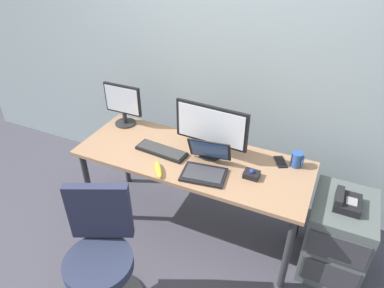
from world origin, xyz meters
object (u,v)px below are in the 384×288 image
Objects in this scene: desk_phone at (347,202)px; trackball_mouse at (252,174)px; cell_phone at (281,162)px; monitor_side at (123,103)px; coffee_mug at (297,159)px; monitor_main at (211,128)px; banana at (158,170)px; office_chair at (101,260)px; file_cabinet at (336,236)px; keyboard at (162,151)px; laptop at (206,165)px.

desk_phone is 1.82× the size of trackball_mouse.
cell_phone reaches higher than desk_phone.
monitor_side reaches higher than trackball_mouse.
monitor_side is 1.49m from coffee_mug.
monitor_main reaches higher than cell_phone.
monitor_main is at bearing 53.74° from banana.
office_chair is 1.52m from coffee_mug.
file_cabinet is at bearing -21.44° from coffee_mug.
monitor_main is at bearing 165.15° from cell_phone.
trackball_mouse is (-0.64, -0.09, 0.09)m from desk_phone.
monitor_main reaches higher than desk_phone.
keyboard is 2.21× the size of banana.
cell_phone is at bearing 0.07° from monitor_side.
coffee_mug is at bearing 28.71° from banana.
banana reaches higher than cell_phone.
laptop is 0.34m from banana.
trackball_mouse is 0.58× the size of banana.
laptop is 1.91× the size of banana.
monitor_main is 0.67m from coffee_mug.
keyboard is at bearing -165.27° from coffee_mug.
trackball_mouse is (1.22, -0.25, -0.18)m from monitor_side.
monitor_main is at bearing 69.40° from office_chair.
monitor_main is 0.44m from trackball_mouse.
desk_phone reaches higher than file_cabinet.
office_chair is at bearing -110.60° from monitor_main.
coffee_mug is (0.99, 1.09, 0.38)m from office_chair.
keyboard is 0.91m from cell_phone.
laptop is (0.05, -0.20, -0.19)m from monitor_main.
desk_phone is 1.31m from banana.
cell_phone is (1.37, 0.00, -0.20)m from monitor_side.
cell_phone is at bearing 31.83° from banana.
office_chair is 8.30× the size of trackball_mouse.
monitor_main is 1.35× the size of keyboard.
laptop reaches higher than file_cabinet.
laptop is (0.41, 0.76, 0.37)m from office_chair.
monitor_side reaches higher than file_cabinet.
monitor_side is at bearing 141.57° from banana.
office_chair is 0.90m from keyboard.
trackball_mouse is at bearing -171.88° from desk_phone.
office_chair is 4.80× the size of banana.
desk_phone is at bearing 3.75° from keyboard.
keyboard is at bearing 167.34° from cell_phone.
office_chair is at bearing -90.26° from keyboard.
office_chair is (-1.38, -0.94, 0.09)m from file_cabinet.
banana is at bearing -177.04° from cell_phone.
trackball_mouse reaches higher than desk_phone.
keyboard is 0.25m from banana.
desk_phone is 1.75× the size of coffee_mug.
trackball_mouse reaches higher than banana.
file_cabinet is 1.73× the size of laptop.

